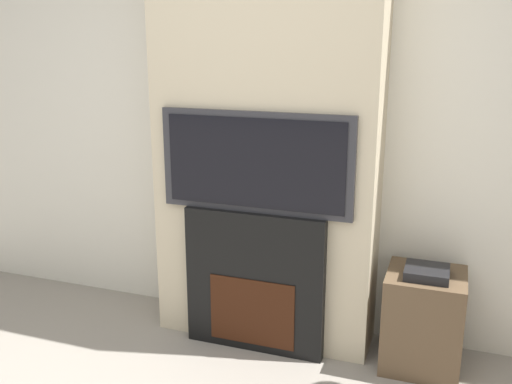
% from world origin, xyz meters
% --- Properties ---
extents(wall_back, '(6.00, 0.06, 2.70)m').
position_xyz_m(wall_back, '(0.00, 2.03, 1.35)').
color(wall_back, silver).
rests_on(wall_back, ground_plane).
extents(chimney_breast, '(1.27, 0.36, 2.70)m').
position_xyz_m(chimney_breast, '(0.00, 1.82, 1.35)').
color(chimney_breast, beige).
rests_on(chimney_breast, ground_plane).
extents(fireplace, '(0.81, 0.15, 0.82)m').
position_xyz_m(fireplace, '(0.00, 1.63, 0.41)').
color(fireplace, black).
rests_on(fireplace, ground_plane).
extents(television, '(1.08, 0.07, 0.55)m').
position_xyz_m(television, '(0.00, 1.63, 1.10)').
color(television, '#2D2D33').
rests_on(television, fireplace).
extents(media_stand, '(0.41, 0.40, 0.59)m').
position_xyz_m(media_stand, '(0.92, 1.74, 0.28)').
color(media_stand, brown).
rests_on(media_stand, ground_plane).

